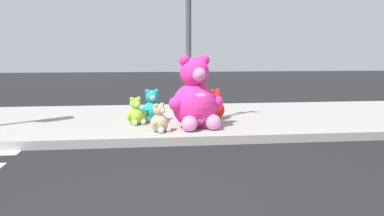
% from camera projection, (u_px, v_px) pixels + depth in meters
% --- Properties ---
extents(sidewalk, '(28.00, 4.40, 0.15)m').
position_uv_depth(sidewalk, '(138.00, 121.00, 8.89)').
color(sidewalk, '#9E9B93').
rests_on(sidewalk, ground_plane).
extents(sign_pole, '(0.56, 0.11, 3.20)m').
position_uv_depth(sign_pole, '(188.00, 36.00, 7.99)').
color(sign_pole, '#4C4C51').
rests_on(sign_pole, sidewalk).
extents(plush_pink_large, '(1.02, 0.95, 1.34)m').
position_uv_depth(plush_pink_large, '(195.00, 99.00, 7.57)').
color(plush_pink_large, '#F22D93').
rests_on(plush_pink_large, sidewalk).
extents(plush_lavender, '(0.37, 0.39, 0.52)m').
position_uv_depth(plush_lavender, '(189.00, 106.00, 9.18)').
color(plush_lavender, '#B28CD8').
rests_on(plush_lavender, sidewalk).
extents(plush_red, '(0.46, 0.46, 0.64)m').
position_uv_depth(plush_red, '(214.00, 107.00, 8.62)').
color(plush_red, red).
rests_on(plush_red, sidewalk).
extents(plush_lime, '(0.38, 0.39, 0.54)m').
position_uv_depth(plush_lime, '(136.00, 113.00, 8.00)').
color(plush_lime, '#8CD133').
rests_on(plush_lime, sidewalk).
extents(plush_teal, '(0.50, 0.45, 0.65)m').
position_uv_depth(plush_teal, '(152.00, 108.00, 8.37)').
color(plush_teal, teal).
rests_on(plush_teal, sidewalk).
extents(plush_tan, '(0.36, 0.37, 0.51)m').
position_uv_depth(plush_tan, '(160.00, 120.00, 7.24)').
color(plush_tan, tan).
rests_on(plush_tan, sidewalk).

